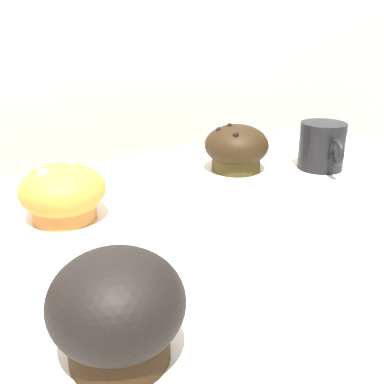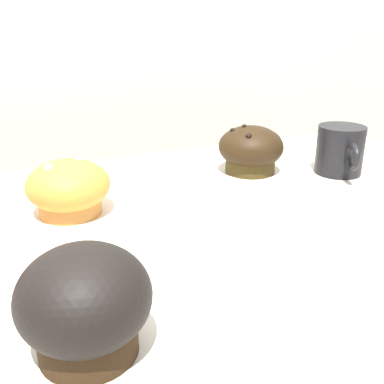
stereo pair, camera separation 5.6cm
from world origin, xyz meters
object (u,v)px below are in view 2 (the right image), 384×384
object	(u,v)px
muffin_front_left	(251,150)
muffin_back_right	(85,304)
coffee_cup	(340,149)
muffin_back_left	(69,189)

from	to	relation	value
muffin_front_left	muffin_back_right	bearing A→B (deg)	-136.98
coffee_cup	muffin_front_left	bearing A→B (deg)	151.98
muffin_back_left	muffin_back_right	distance (m)	0.29
muffin_back_left	coffee_cup	distance (m)	0.45
muffin_back_left	coffee_cup	xyz separation A→B (m)	(0.45, -0.02, 0.01)
muffin_back_right	coffee_cup	world-z (taller)	muffin_back_right
muffin_back_left	coffee_cup	bearing A→B (deg)	-2.68
muffin_back_left	muffin_back_right	bearing A→B (deg)	-98.00
muffin_back_right	muffin_front_left	bearing A→B (deg)	43.02
muffin_back_right	muffin_front_left	xyz separation A→B (m)	(0.36, 0.33, -0.01)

